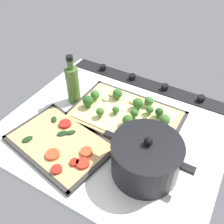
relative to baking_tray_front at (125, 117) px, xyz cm
name	(u,v)px	position (x,y,z in cm)	size (l,w,h in cm)	color
ground_plane	(115,129)	(0.93, 5.90, -1.86)	(74.26, 63.89, 3.00)	silver
stove_control_panel	(148,84)	(0.93, -22.55, 0.20)	(71.29, 7.00, 2.60)	black
baking_tray_front	(125,117)	(0.00, 0.00, 0.00)	(39.30, 26.39, 1.30)	#33302D
broccoli_pizza	(126,112)	(-0.09, -0.53, 1.80)	(36.88, 23.98, 6.19)	tan
baking_tray_back	(60,143)	(12.70, 21.94, 0.01)	(35.99, 27.63, 1.30)	#33302D
veggie_pizza_back	(60,143)	(12.10, 22.15, 0.73)	(33.19, 24.84, 1.90)	tan
cooking_pot	(146,158)	(-15.46, 17.53, 5.62)	(26.79, 19.98, 14.26)	black
oil_bottle	(73,84)	(21.66, 1.32, 7.66)	(4.90, 4.90, 19.74)	#476B2D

